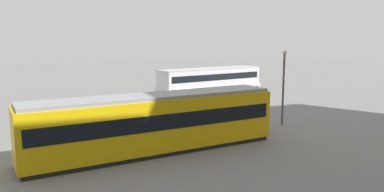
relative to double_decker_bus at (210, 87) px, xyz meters
name	(u,v)px	position (x,y,z in m)	size (l,w,h in m)	color
ground_plane	(180,112)	(3.80, 1.29, -1.97)	(160.00, 160.00, 0.00)	slate
double_decker_bus	(210,87)	(0.00, 0.00, 0.00)	(11.41, 4.23, 3.83)	silver
tram_yellow	(155,122)	(9.81, 11.91, -0.17)	(15.47, 3.98, 3.46)	#E5B70C
pedestrian_near_railing	(167,111)	(6.42, 4.95, -1.03)	(0.41, 0.41, 1.64)	#4C3F2D
pedestrian_crossing	(202,118)	(4.98, 8.31, -1.04)	(0.41, 0.41, 1.62)	#4C3F2D
pedestrian_railing	(193,120)	(5.57, 7.97, -1.24)	(6.71, 0.57, 1.08)	gray
info_sign	(136,113)	(9.71, 7.51, -0.41)	(1.00, 0.20, 2.28)	slate
street_lamp	(283,81)	(-1.52, 9.32, 1.51)	(0.36, 0.36, 5.84)	#4C4C51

